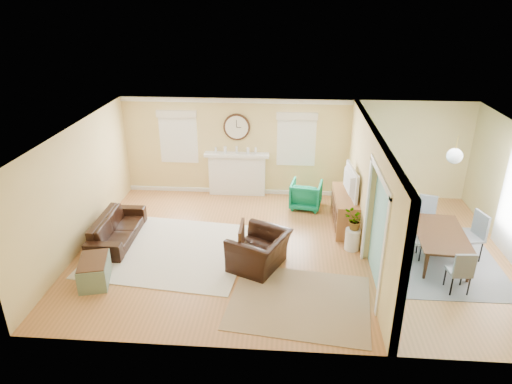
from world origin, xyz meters
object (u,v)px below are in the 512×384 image
(eames_chair, at_px, (259,251))
(sofa, at_px, (117,228))
(green_chair, at_px, (306,195))
(credenza, at_px, (345,211))
(dining_table, at_px, (440,246))

(eames_chair, bearing_deg, sofa, -80.13)
(eames_chair, relative_size, green_chair, 1.46)
(sofa, bearing_deg, green_chair, -65.46)
(sofa, height_order, credenza, credenza)
(sofa, distance_m, credenza, 5.17)
(eames_chair, bearing_deg, dining_table, 123.01)
(eames_chair, distance_m, dining_table, 3.70)
(green_chair, height_order, dining_table, green_chair)
(eames_chair, xyz_separation_m, credenza, (1.87, 1.88, 0.04))
(eames_chair, height_order, green_chair, eames_chair)
(eames_chair, relative_size, credenza, 0.72)
(sofa, xyz_separation_m, credenza, (5.06, 1.04, 0.11))
(eames_chair, distance_m, credenza, 2.65)
(dining_table, bearing_deg, credenza, 57.48)
(sofa, relative_size, credenza, 1.26)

